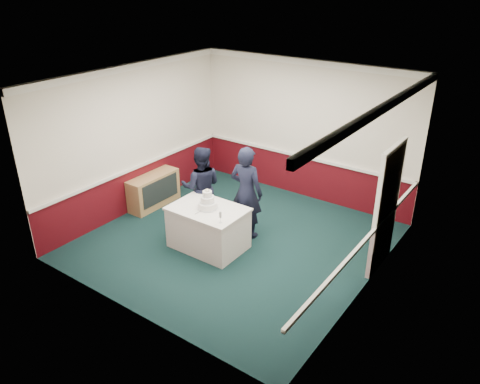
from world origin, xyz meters
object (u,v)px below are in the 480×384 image
Objects in this scene: person_man at (201,187)px; wedding_cake at (208,203)px; champagne_flute at (220,215)px; person_woman at (246,192)px; cake_table at (208,227)px; sideboard at (154,190)px; cake_knife at (199,212)px.

wedding_cake is at bearing 101.93° from person_man.
person_woman is at bearing 100.88° from champagne_flute.
cake_table is at bearing -90.00° from wedding_cake.
champagne_flute is 1.06m from person_woman.
cake_knife is (1.97, -0.83, 0.44)m from sideboard.
person_man is (1.36, -0.04, 0.46)m from sideboard.
sideboard is at bearing 162.46° from cake_table.
wedding_cake is 1.78× the size of champagne_flute.
person_man is at bearing 142.46° from champagne_flute.
sideboard is 2.73m from champagne_flute.
wedding_cake reaches higher than cake_knife.
wedding_cake is 0.21× the size of person_woman.
person_man reaches higher than wedding_cake.
champagne_flute is 1.44m from person_man.
sideboard is at bearing 162.46° from wedding_cake.
champagne_flute reaches higher than cake_table.
person_woman is (0.33, 0.96, 0.09)m from cake_knife.
champagne_flute is at bearing 95.41° from person_woman.
person_man is at bearing 137.04° from wedding_cake.
cake_knife is at bearing 171.42° from champagne_flute.
champagne_flute is at bearing 107.35° from person_man.
sideboard is 1.44m from person_man.
person_woman reaches higher than person_man.
person_man reaches higher than cake_table.
cake_table is 6.44× the size of champagne_flute.
person_man is at bearing -1.55° from sideboard.
sideboard is at bearing -36.67° from person_man.
wedding_cake is 0.23m from cake_knife.
person_woman reaches higher than wedding_cake.
sideboard is 2.17m from wedding_cake.
person_man is 0.96m from person_woman.
champagne_flute is 0.12× the size of person_woman.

